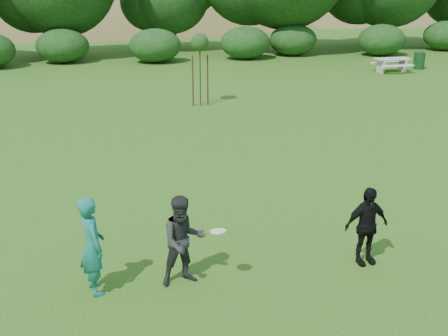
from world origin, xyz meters
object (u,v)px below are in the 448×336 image
Objects in this scene: player_teal at (92,245)px; picnic_table at (392,63)px; player_grey at (183,241)px; sapling at (200,44)px; player_black at (366,226)px; trash_can_near at (419,61)px.

player_teal is 24.58m from picnic_table.
sapling is at bearing 70.00° from player_grey.
player_grey is at bearing 173.16° from player_black.
sapling reaches higher than trash_can_near.
player_teal reaches higher than picnic_table.
player_black is 21.89m from picnic_table.
player_teal is 0.94× the size of picnic_table.
player_teal reaches higher than player_black.
player_teal is at bearing -108.33° from sapling.
player_teal is at bearing -132.76° from trash_can_near.
trash_can_near reaches higher than picnic_table.
player_black reaches higher than picnic_table.
player_teal is 4.83m from player_black.
sapling is at bearing -34.73° from player_teal.
player_grey reaches higher than picnic_table.
trash_can_near is (16.45, 19.47, -0.34)m from player_grey.
player_grey is at bearing -102.29° from sapling.
picnic_table is (11.09, 18.88, -0.22)m from player_black.
player_teal is at bearing 169.64° from player_grey.
sapling is at bearing -155.71° from trash_can_near.
sapling is (4.41, 13.29, 1.57)m from player_teal.
picnic_table is at bearing -161.88° from trash_can_near.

